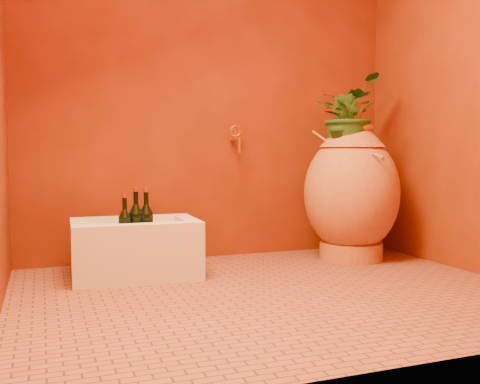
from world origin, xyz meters
name	(u,v)px	position (x,y,z in m)	size (l,w,h in m)	color
floor	(275,292)	(0.00, 0.00, 0.00)	(2.50, 2.50, 0.00)	brown
wall_back	(213,67)	(0.00, 1.00, 1.25)	(2.50, 0.02, 2.50)	#5B1D05
wall_right	(480,53)	(1.25, 0.00, 1.25)	(0.02, 2.00, 2.50)	#5B1D05
amphora	(352,193)	(0.80, 0.58, 0.44)	(0.68, 0.68, 0.88)	#B36732
stone_basin	(135,249)	(-0.59, 0.59, 0.15)	(0.70, 0.49, 0.32)	beige
wine_bottle_a	(136,225)	(-0.59, 0.54, 0.29)	(0.08, 0.08, 0.33)	black
wine_bottle_b	(125,228)	(-0.65, 0.52, 0.28)	(0.07, 0.07, 0.29)	black
wine_bottle_c	(146,225)	(-0.54, 0.53, 0.29)	(0.08, 0.08, 0.32)	black
wall_tap	(236,138)	(0.13, 0.91, 0.79)	(0.08, 0.17, 0.18)	#B07B28
plant_main	(347,114)	(0.77, 0.61, 0.94)	(0.45, 0.39, 0.50)	#1C4719
plant_side	(344,123)	(0.71, 0.54, 0.88)	(0.19, 0.16, 0.35)	#1C4719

